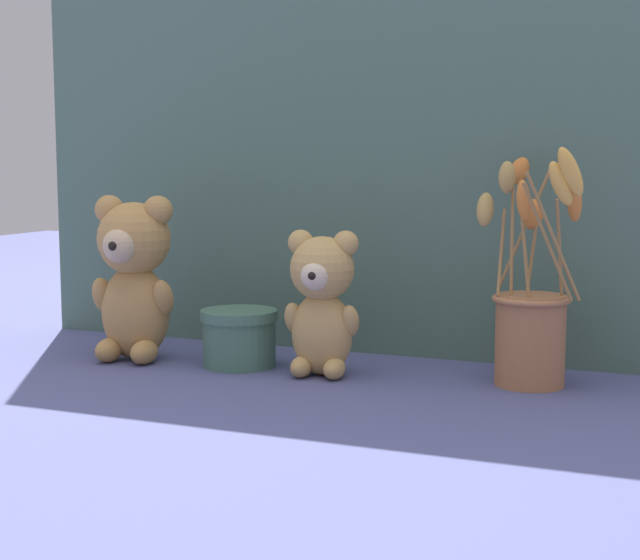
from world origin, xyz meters
TOP-DOWN VIEW (x-y plane):
  - ground_plane at (0.00, 0.00)m, footprint 4.00×4.00m
  - backdrop_wall at (0.00, 0.17)m, footprint 1.06×0.02m
  - teddy_bear_large at (-0.28, -0.01)m, footprint 0.13×0.12m
  - teddy_bear_medium at (0.01, 0.00)m, footprint 0.11×0.10m
  - flower_vase at (0.28, 0.04)m, footprint 0.15×0.19m
  - decorative_tin_tall at (-0.12, 0.01)m, footprint 0.11×0.11m

SIDE VIEW (x-z plane):
  - ground_plane at x=0.00m, z-range 0.00..0.00m
  - decorative_tin_tall at x=-0.12m, z-range 0.00..0.08m
  - flower_vase at x=0.28m, z-range -0.06..0.24m
  - teddy_bear_medium at x=0.01m, z-range 0.00..0.20m
  - teddy_bear_large at x=-0.28m, z-range 0.01..0.24m
  - backdrop_wall at x=0.00m, z-range 0.00..0.71m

